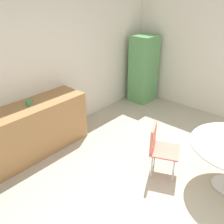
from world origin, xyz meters
TOP-DOWN VIEW (x-y plane):
  - ground_plane at (0.00, 0.00)m, footprint 6.00×6.00m
  - wall_back at (0.00, 3.00)m, footprint 6.00×0.10m
  - counter_block at (-0.61, 2.65)m, footprint 2.06×0.60m
  - locker_cabinet at (2.55, 2.55)m, footprint 0.60×0.50m
  - chair_coral at (0.38, 0.75)m, footprint 0.55×0.55m
  - mug_white at (-0.53, 2.67)m, footprint 0.13×0.08m

SIDE VIEW (x-z plane):
  - ground_plane at x=0.00m, z-range 0.00..0.00m
  - counter_block at x=-0.61m, z-range 0.00..0.90m
  - chair_coral at x=0.38m, z-range 0.11..0.94m
  - locker_cabinet at x=2.55m, z-range 0.00..1.61m
  - mug_white at x=-0.53m, z-range 0.90..1.00m
  - wall_back at x=0.00m, z-range 0.00..2.60m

